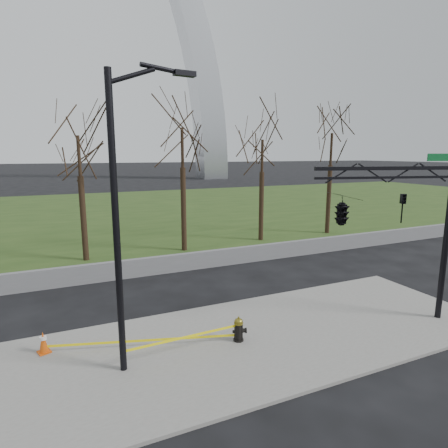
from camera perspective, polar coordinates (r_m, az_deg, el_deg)
name	(u,v)px	position (r m, az deg, el deg)	size (l,w,h in m)	color
ground	(240,343)	(12.57, 2.47, -17.70)	(500.00, 500.00, 0.00)	black
sidewalk	(240,342)	(12.54, 2.48, -17.50)	(18.00, 6.00, 0.10)	slate
grass_strip	(110,212)	(40.61, -16.95, 1.79)	(120.00, 40.00, 0.06)	#263D16
guardrail	(170,264)	(19.35, -8.29, -6.02)	(60.00, 0.30, 0.90)	#59595B
gateway_arch	(69,16)	(89.05, -22.55, 27.25)	(66.00, 6.00, 65.00)	#B9BBC0
tree_row	(81,185)	(21.96, -20.95, 5.60)	(38.56, 4.00, 8.60)	black
fire_hydrant	(239,330)	(12.35, 2.28, -15.78)	(0.50, 0.34, 0.81)	black
traffic_cone	(43,342)	(12.89, -25.81, -15.90)	(0.43, 0.43, 0.67)	#D54C0B
street_light	(124,204)	(9.97, -15.01, 2.95)	(2.39, 0.42, 8.21)	black
traffic_signal_mast	(363,210)	(13.21, 20.46, 2.06)	(4.96, 2.54, 6.00)	black
caution_tape	(159,339)	(12.05, -9.84, -16.92)	(5.64, 1.89, 0.42)	#FFEB0D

